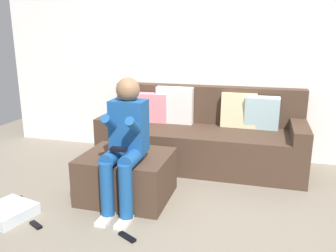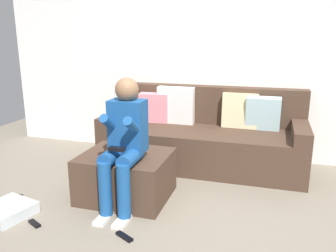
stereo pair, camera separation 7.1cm
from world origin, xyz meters
name	(u,v)px [view 1 (the left image)]	position (x,y,z in m)	size (l,w,h in m)	color
ground_plane	(167,231)	(0.00, 0.00, 0.00)	(7.45, 7.45, 0.00)	slate
wall_back	(210,59)	(0.00, 2.02, 1.25)	(5.73, 0.10, 2.50)	white
couch_sectional	(202,137)	(0.00, 1.59, 0.34)	(2.37, 0.89, 0.92)	#473326
ottoman	(127,176)	(-0.54, 0.48, 0.22)	(0.82, 0.69, 0.44)	#473326
person_seated	(125,139)	(-0.46, 0.29, 0.65)	(0.31, 0.61, 1.18)	#194C8C
storage_bin	(8,212)	(-1.39, -0.16, 0.05)	(0.38, 0.38, 0.10)	silver
remote_near_ottoman	(127,237)	(-0.27, -0.19, 0.01)	(0.17, 0.04, 0.02)	black
remote_by_storage_bin	(36,225)	(-1.07, -0.23, 0.01)	(0.14, 0.05, 0.02)	black
remote_under_side_table	(14,197)	(-1.59, 0.16, 0.01)	(0.15, 0.05, 0.02)	black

